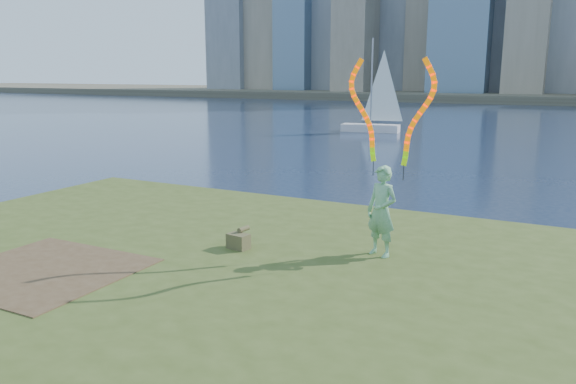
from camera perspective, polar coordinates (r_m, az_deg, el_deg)
The scene contains 7 objects.
ground at distance 12.50m, azimuth -5.11°, elevation -8.54°, with size 320.00×320.00×0.00m, color #192640.
grassy_knoll at distance 10.65m, azimuth -11.87°, elevation -10.55°, with size 20.00×18.00×0.80m.
dirt_patch at distance 11.39m, azimuth -23.62°, elevation -7.29°, with size 3.20×3.00×0.02m, color #47331E.
far_shore at distance 105.11m, azimuth 24.16°, elevation 8.91°, with size 320.00×40.00×1.20m, color #474234.
woman_with_ribbons at distance 11.11m, azimuth 9.69°, elevation 0.50°, with size 2.01×0.79×4.18m.
canvas_bag at distance 11.73m, azimuth -5.02°, elevation -4.91°, with size 0.48×0.54×0.42m.
sailboat at distance 43.12m, azimuth 8.70°, elevation 7.63°, with size 4.63×1.89×6.95m.
Camera 1 is at (6.33, -9.85, 4.37)m, focal length 35.00 mm.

